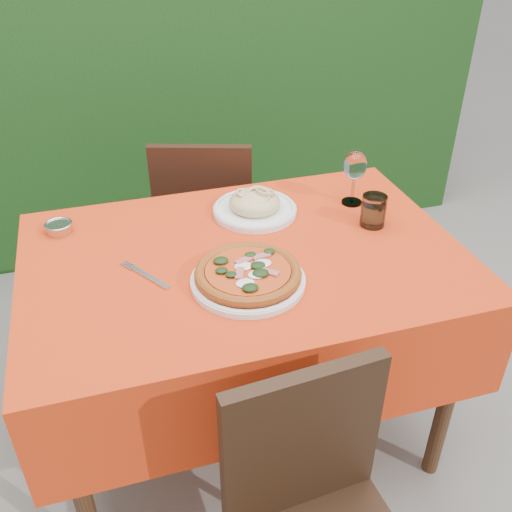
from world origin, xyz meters
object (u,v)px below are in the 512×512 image
object	(u,v)px
chair_far	(206,220)
fork	(150,277)
pizza_plate	(248,275)
pasta_plate	(255,206)
wine_glass	(355,167)
steel_ramekin	(59,228)
water_glass	(373,212)

from	to	relation	value
chair_far	fork	bearing A→B (deg)	84.86
pizza_plate	pasta_plate	xyz separation A→B (m)	(0.13, 0.36, 0.00)
wine_glass	fork	xyz separation A→B (m)	(-0.71, -0.24, -0.13)
wine_glass	steel_ramekin	distance (m)	0.95
pizza_plate	pasta_plate	world-z (taller)	pasta_plate
chair_far	steel_ramekin	bearing A→B (deg)	54.62
pizza_plate	wine_glass	size ratio (longest dim) A/B	1.66
chair_far	steel_ramekin	world-z (taller)	chair_far
chair_far	fork	distance (m)	0.83
pasta_plate	wine_glass	bearing A→B (deg)	-4.65
water_glass	pizza_plate	bearing A→B (deg)	-157.79
steel_ramekin	pizza_plate	bearing A→B (deg)	-41.38
chair_far	pasta_plate	distance (m)	0.55
chair_far	pasta_plate	xyz separation A→B (m)	(0.07, -0.46, 0.29)
chair_far	pizza_plate	world-z (taller)	chair_far
pizza_plate	steel_ramekin	distance (m)	0.64
pasta_plate	water_glass	bearing A→B (deg)	-28.46
fork	steel_ramekin	world-z (taller)	steel_ramekin
chair_far	fork	world-z (taller)	chair_far
fork	wine_glass	bearing A→B (deg)	-13.63
water_glass	fork	size ratio (longest dim) A/B	0.50
chair_far	steel_ramekin	xyz separation A→B (m)	(-0.53, -0.40, 0.28)
pizza_plate	steel_ramekin	bearing A→B (deg)	138.62
chair_far	wine_glass	distance (m)	0.74
chair_far	water_glass	bearing A→B (deg)	139.83
chair_far	steel_ramekin	size ratio (longest dim) A/B	11.06
water_glass	pasta_plate	bearing A→B (deg)	151.54
wine_glass	steel_ramekin	size ratio (longest dim) A/B	2.41
wine_glass	pizza_plate	bearing A→B (deg)	-143.56
pizza_plate	pasta_plate	size ratio (longest dim) A/B	1.14
water_glass	wine_glass	bearing A→B (deg)	89.69
wine_glass	fork	world-z (taller)	wine_glass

